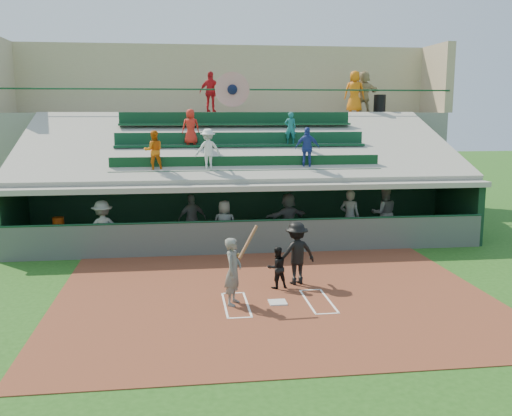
{
  "coord_description": "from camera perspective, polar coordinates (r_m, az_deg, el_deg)",
  "views": [
    {
      "loc": [
        -2.28,
        -13.24,
        4.69
      ],
      "look_at": [
        -0.08,
        3.5,
        1.8
      ],
      "focal_mm": 40.0,
      "sensor_mm": 36.0,
      "label": 1
    }
  ],
  "objects": [
    {
      "name": "dugout_player_a",
      "position": [
        19.02,
        -15.08,
        -1.98
      ],
      "size": [
        1.32,
        1.01,
        1.81
      ],
      "primitive_type": "imported",
      "rotation": [
        0.0,
        0.0,
        3.47
      ],
      "color": "#60645E",
      "rests_on": "dugout_floor"
    },
    {
      "name": "concourse_staff_b",
      "position": [
        26.96,
        9.83,
        11.38
      ],
      "size": [
        1.06,
        0.84,
        1.89
      ],
      "primitive_type": "imported",
      "rotation": [
        0.0,
        0.0,
        2.85
      ],
      "color": "#D3670C",
      "rests_on": "concourse_slab"
    },
    {
      "name": "dugout_bench",
      "position": [
        21.93,
        -0.86,
        -1.88
      ],
      "size": [
        15.73,
        4.63,
        0.48
      ],
      "primitive_type": "cube",
      "rotation": [
        0.0,
        0.0,
        -0.26
      ],
      "color": "brown",
      "rests_on": "dugout_floor"
    },
    {
      "name": "concourse_slab",
      "position": [
        26.94,
        -2.63,
        4.61
      ],
      "size": [
        20.0,
        3.0,
        4.6
      ],
      "primitive_type": "cube",
      "color": "gray",
      "rests_on": "ground"
    },
    {
      "name": "home_plate",
      "position": [
        14.22,
        2.17,
        -9.4
      ],
      "size": [
        0.43,
        0.43,
        0.03
      ],
      "primitive_type": "cube",
      "color": "silver",
      "rests_on": "dirt_slab"
    },
    {
      "name": "dirt_slab",
      "position": [
        14.69,
        1.84,
        -8.86
      ],
      "size": [
        11.0,
        9.0,
        0.02
      ],
      "primitive_type": "cube",
      "color": "brown",
      "rests_on": "ground"
    },
    {
      "name": "concourse_staff_a",
      "position": [
        26.09,
        -4.52,
        11.48
      ],
      "size": [
        1.15,
        0.78,
        1.82
      ],
      "primitive_type": "imported",
      "rotation": [
        0.0,
        0.0,
        2.79
      ],
      "color": "red",
      "rests_on": "concourse_slab"
    },
    {
      "name": "dugout_player_f",
      "position": [
        21.2,
        12.67,
        -0.5
      ],
      "size": [
        1.01,
        0.82,
        1.95
      ],
      "primitive_type": "imported",
      "rotation": [
        0.0,
        0.0,
        3.06
      ],
      "color": "#5E605B",
      "rests_on": "dugout_floor"
    },
    {
      "name": "dugout_player_c",
      "position": [
        19.29,
        -3.16,
        -1.7
      ],
      "size": [
        0.91,
        0.69,
        1.68
      ],
      "primitive_type": "imported",
      "rotation": [
        0.0,
        0.0,
        2.94
      ],
      "color": "#5D605B",
      "rests_on": "dugout_floor"
    },
    {
      "name": "dugout_player_e",
      "position": [
        20.29,
        9.35,
        -0.89
      ],
      "size": [
        0.84,
        0.76,
        1.93
      ],
      "primitive_type": "imported",
      "rotation": [
        0.0,
        0.0,
        2.58
      ],
      "color": "#555853",
      "rests_on": "dugout_floor"
    },
    {
      "name": "batter_at_plate",
      "position": [
        13.89,
        -2.28,
        -6.3
      ],
      "size": [
        0.93,
        0.77,
        1.95
      ],
      "color": "#565954",
      "rests_on": "dirt_slab"
    },
    {
      "name": "ground",
      "position": [
        14.23,
        2.17,
        -9.54
      ],
      "size": [
        100.0,
        100.0,
        0.0
      ],
      "primitive_type": "plane",
      "color": "#1F4D15",
      "rests_on": "ground"
    },
    {
      "name": "white_table",
      "position": [
        20.53,
        -19.05,
        -2.91
      ],
      "size": [
        0.88,
        0.7,
        0.71
      ],
      "primitive_type": "cube",
      "rotation": [
        0.0,
        0.0,
        -0.12
      ],
      "color": "silver",
      "rests_on": "dugout_floor"
    },
    {
      "name": "home_umpire",
      "position": [
        15.54,
        4.06,
        -4.52
      ],
      "size": [
        1.24,
        0.91,
        1.71
      ],
      "primitive_type": "imported",
      "rotation": [
        0.0,
        0.0,
        3.42
      ],
      "color": "black",
      "rests_on": "dirt_slab"
    },
    {
      "name": "dugout_player_b",
      "position": [
        20.29,
        -6.4,
        -1.09
      ],
      "size": [
        1.09,
        0.67,
        1.74
      ],
      "primitive_type": "imported",
      "rotation": [
        0.0,
        0.0,
        3.4
      ],
      "color": "#5B5D58",
      "rests_on": "dugout_floor"
    },
    {
      "name": "concourse_staff_c",
      "position": [
        27.64,
        10.71,
        11.36
      ],
      "size": [
        1.88,
        1.0,
        1.93
      ],
      "primitive_type": "imported",
      "rotation": [
        0.0,
        0.0,
        3.39
      ],
      "color": "tan",
      "rests_on": "concourse_slab"
    },
    {
      "name": "trash_bin",
      "position": [
        28.0,
        12.26,
        10.16
      ],
      "size": [
        0.56,
        0.56,
        0.84
      ],
      "primitive_type": "cylinder",
      "color": "black",
      "rests_on": "concourse_slab"
    },
    {
      "name": "dugout_player_d",
      "position": [
        20.37,
        3.23,
        -0.97
      ],
      "size": [
        1.71,
        1.06,
        1.76
      ],
      "primitive_type": "imported",
      "rotation": [
        0.0,
        0.0,
        3.5
      ],
      "color": "#595C57",
      "rests_on": "dugout_floor"
    },
    {
      "name": "grandstand",
      "position": [
        23.98,
        -2.03,
        3.89
      ],
      "size": [
        20.4,
        10.4,
        7.8
      ],
      "color": "#525752",
      "rests_on": "ground"
    },
    {
      "name": "catcher",
      "position": [
        15.21,
        2.1,
        -5.97
      ],
      "size": [
        0.63,
        0.55,
        1.12
      ],
      "primitive_type": "imported",
      "rotation": [
        0.0,
        0.0,
        3.41
      ],
      "color": "black",
      "rests_on": "dirt_slab"
    },
    {
      "name": "dugout_floor",
      "position": [
        20.65,
        -0.97,
        -3.36
      ],
      "size": [
        16.0,
        3.5,
        0.04
      ],
      "primitive_type": "cube",
      "color": "gray",
      "rests_on": "ground"
    },
    {
      "name": "batters_box_chalk",
      "position": [
        14.22,
        2.17,
        -9.45
      ],
      "size": [
        2.65,
        1.85,
        0.01
      ],
      "color": "white",
      "rests_on": "dirt_slab"
    },
    {
      "name": "water_cooler",
      "position": [
        20.43,
        -19.16,
        -1.41
      ],
      "size": [
        0.38,
        0.38,
        0.38
      ],
      "primitive_type": "cylinder",
      "color": "#C8440B",
      "rests_on": "white_table"
    }
  ]
}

